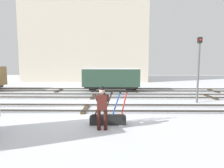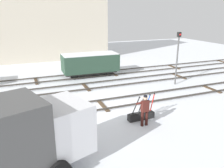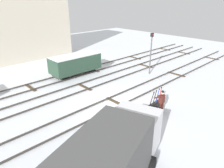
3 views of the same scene
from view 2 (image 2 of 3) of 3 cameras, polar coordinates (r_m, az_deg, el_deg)
ground_plane at (r=14.45m, az=-2.31°, el=-5.52°), size 60.00×60.00×0.00m
track_main_line at (r=14.41m, az=-2.31°, el=-5.12°), size 44.00×1.94×0.18m
track_siding_near at (r=17.96m, az=-6.51°, el=-0.56°), size 44.00×1.94×0.18m
track_siding_far at (r=20.88m, az=-8.80°, el=1.93°), size 44.00×1.94×0.18m
switch_lever_frame at (r=12.76m, az=7.32°, el=-7.69°), size 1.60×0.39×1.43m
rail_worker at (r=11.83m, az=8.15°, el=-6.01°), size 0.54×0.62×1.71m
signal_post at (r=18.79m, az=16.06°, el=7.33°), size 0.24×0.32×4.19m
apartment_building at (r=30.27m, az=-18.90°, el=16.90°), size 17.25×5.46×11.55m
freight_car_near_switch at (r=20.93m, az=-5.46°, el=5.23°), size 5.03×2.18×2.08m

